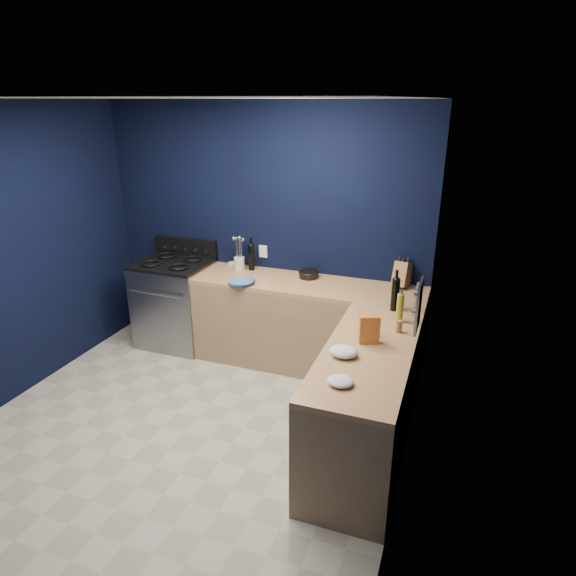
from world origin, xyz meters
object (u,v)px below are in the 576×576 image
at_px(plate_stack, 241,282).
at_px(utensil_crock, 239,263).
at_px(crouton_bag, 369,329).
at_px(gas_range, 176,304).
at_px(knife_block, 402,274).

distance_m(plate_stack, utensil_crock, 0.43).
height_order(plate_stack, utensil_crock, utensil_crock).
relative_size(utensil_crock, crouton_bag, 0.64).
relative_size(gas_range, knife_block, 3.84).
distance_m(knife_block, crouton_bag, 1.29).
bearing_deg(gas_range, utensil_crock, 12.75).
bearing_deg(crouton_bag, plate_stack, 129.94).
xyz_separation_m(utensil_crock, knife_block, (1.69, 0.09, 0.05)).
bearing_deg(utensil_crock, plate_stack, -62.74).
bearing_deg(crouton_bag, knife_block, 66.93).
bearing_deg(gas_range, knife_block, 6.05).
relative_size(utensil_crock, knife_block, 0.58).
height_order(plate_stack, knife_block, knife_block).
distance_m(plate_stack, knife_block, 1.57).
bearing_deg(crouton_bag, gas_range, 135.87).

